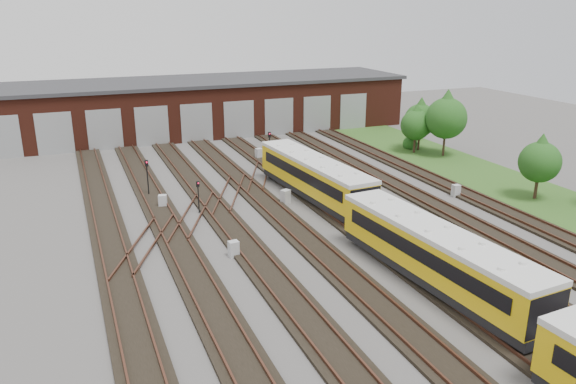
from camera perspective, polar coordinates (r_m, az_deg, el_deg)
name	(u,v)px	position (r m, az deg, el deg)	size (l,w,h in m)	color
ground	(355,254)	(35.47, 6.82, -6.27)	(120.00, 120.00, 0.00)	#4C4846
track_network	(348,249)	(35.82, 6.14, -5.80)	(30.40, 70.00, 0.33)	black
maintenance_shed	(201,105)	(70.89, -8.82, 8.72)	(51.00, 12.50, 6.35)	#4C1D13
grass_verge	(488,178)	(53.70, 19.68, 1.34)	(8.00, 55.00, 0.05)	#2A4D19
metro_train	(436,255)	(31.67, 14.76, -6.17)	(3.73, 46.67, 3.00)	black
signal_mast_0	(147,173)	(46.64, -14.11, 1.88)	(0.28, 0.26, 3.02)	black
signal_mast_1	(198,193)	(42.00, -9.11, -0.07)	(0.25, 0.23, 2.50)	black
signal_mast_2	(270,144)	(54.38, -1.89, 4.90)	(0.29, 0.27, 3.30)	black
signal_mast_3	(321,169)	(46.35, 3.34, 2.35)	(0.28, 0.26, 3.10)	black
relay_cabinet_0	(234,249)	(34.83, -5.55, -5.78)	(0.61, 0.51, 1.02)	#B7BABD
relay_cabinet_1	(163,201)	(44.06, -12.61, -0.93)	(0.61, 0.51, 1.01)	#B7BABD
relay_cabinet_2	(285,197)	(43.91, -0.26, -0.48)	(0.66, 0.55, 1.10)	#B7BABD
relay_cabinet_3	(259,154)	(57.13, -2.98, 3.91)	(0.65, 0.54, 1.08)	#B7BABD
relay_cabinet_4	(456,191)	(47.53, 16.69, 0.13)	(0.60, 0.50, 0.99)	#B7BABD
tree_0	(421,116)	(61.69, 13.32, 7.50)	(3.46, 3.46, 5.73)	#382419
tree_1	(416,121)	(60.40, 12.88, 7.00)	(3.16, 3.16, 5.24)	#382419
tree_2	(447,113)	(59.60, 15.82, 7.70)	(4.18, 4.18, 6.93)	#382419
tree_3	(540,157)	(48.39, 24.27, 3.24)	(3.25, 3.25, 5.39)	#382419
bush_1	(410,142)	(62.64, 12.30, 5.02)	(1.58, 1.58, 1.58)	#1E4E16
bush_2	(416,133)	(67.21, 12.84, 5.88)	(1.60, 1.60, 1.60)	#1E4E16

